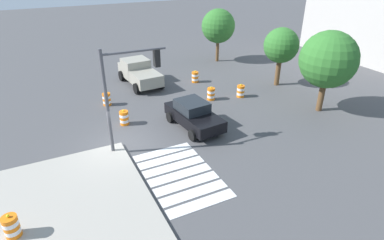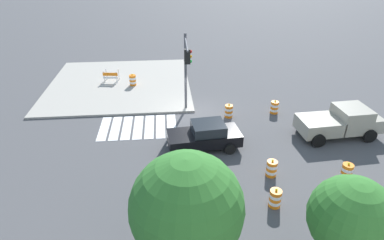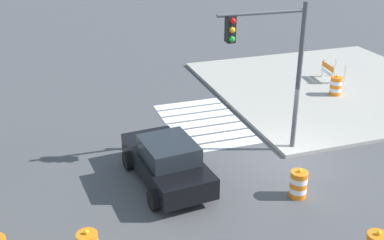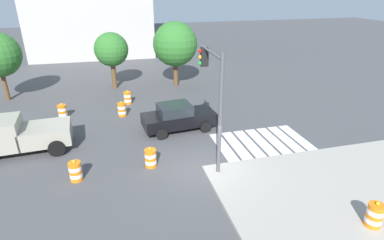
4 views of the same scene
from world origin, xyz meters
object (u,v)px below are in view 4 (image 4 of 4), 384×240
object	(u,v)px
sports_car	(178,117)
street_tree_streetside_far	(111,50)
traffic_barrel_near_corner	(122,109)
street_tree_streetside_near	(175,44)
traffic_barrel_far_curb	(151,158)
traffic_barrel_crosswalk_end	(63,111)
pickup_truck	(13,136)
traffic_light_pole	(213,86)
traffic_barrel_median_near	(76,171)
traffic_barrel_median_far	(128,98)
traffic_barrel_on_sidewalk	(374,215)

from	to	relation	value
sports_car	street_tree_streetside_far	distance (m)	10.26
traffic_barrel_near_corner	street_tree_streetside_near	size ratio (longest dim) A/B	0.19
traffic_barrel_far_curb	street_tree_streetside_far	distance (m)	13.47
traffic_barrel_far_curb	street_tree_streetside_far	size ratio (longest dim) A/B	0.22
traffic_barrel_near_corner	traffic_barrel_crosswalk_end	size ratio (longest dim) A/B	1.00
pickup_truck	traffic_light_pole	xyz separation A→B (m)	(9.57, -3.45, 2.94)
street_tree_streetside_far	sports_car	bearing A→B (deg)	-69.93
traffic_barrel_crosswalk_end	traffic_barrel_median_near	world-z (taller)	same
traffic_barrel_median_near	street_tree_streetside_far	size ratio (longest dim) A/B	0.22
traffic_barrel_near_corner	traffic_barrel_median_far	xyz separation A→B (m)	(0.53, 2.25, 0.00)
sports_car	street_tree_streetside_near	distance (m)	9.35
traffic_barrel_on_sidewalk	street_tree_streetside_near	size ratio (longest dim) A/B	0.19
traffic_barrel_median_far	street_tree_streetside_near	world-z (taller)	street_tree_streetside_near
traffic_barrel_near_corner	traffic_barrel_median_far	bearing A→B (deg)	76.67
traffic_barrel_on_sidewalk	street_tree_streetside_far	world-z (taller)	street_tree_streetside_far
pickup_truck	traffic_barrel_crosswalk_end	xyz separation A→B (m)	(1.83, 4.29, -0.52)
traffic_barrel_median_near	traffic_barrel_crosswalk_end	bearing A→B (deg)	100.14
pickup_truck	traffic_barrel_median_near	xyz separation A→B (m)	(3.21, -3.42, -0.52)
traffic_barrel_far_curb	traffic_barrel_near_corner	bearing A→B (deg)	98.27
traffic_barrel_crosswalk_end	street_tree_streetside_near	xyz separation A→B (m)	(8.70, 5.11, 3.09)
traffic_barrel_median_far	street_tree_streetside_far	bearing A→B (deg)	100.99
pickup_truck	traffic_barrel_median_far	world-z (taller)	pickup_truck
traffic_barrel_median_far	traffic_barrel_far_curb	size ratio (longest dim) A/B	1.00
pickup_truck	street_tree_streetside_near	xyz separation A→B (m)	(10.53, 9.40, 2.58)
traffic_barrel_on_sidewalk	traffic_barrel_median_far	bearing A→B (deg)	116.45
sports_car	pickup_truck	world-z (taller)	pickup_truck
street_tree_streetside_near	street_tree_streetside_far	xyz separation A→B (m)	(-5.16, 0.61, -0.32)
pickup_truck	street_tree_streetside_near	size ratio (longest dim) A/B	0.98
traffic_barrel_near_corner	traffic_barrel_far_curb	xyz separation A→B (m)	(0.99, -6.78, 0.00)
traffic_barrel_on_sidewalk	traffic_light_pole	distance (m)	7.95
traffic_barrel_crosswalk_end	traffic_barrel_far_curb	bearing A→B (deg)	-57.14
traffic_light_pole	traffic_barrel_on_sidewalk	bearing A→B (deg)	-54.65
sports_car	traffic_barrel_median_near	size ratio (longest dim) A/B	4.37
traffic_barrel_far_curb	traffic_barrel_on_sidewalk	distance (m)	9.47
traffic_barrel_near_corner	traffic_barrel_median_near	world-z (taller)	same
street_tree_streetside_far	pickup_truck	bearing A→B (deg)	-118.22
sports_car	traffic_barrel_median_near	xyz separation A→B (m)	(-5.58, -4.05, -0.36)
traffic_barrel_far_curb	street_tree_streetside_near	xyz separation A→B (m)	(3.91, 12.52, 3.09)
traffic_barrel_crosswalk_end	traffic_barrel_median_far	distance (m)	4.62
pickup_truck	traffic_barrel_median_far	size ratio (longest dim) A/B	5.17
pickup_truck	traffic_light_pole	world-z (taller)	traffic_light_pole
traffic_light_pole	street_tree_streetside_near	xyz separation A→B (m)	(0.96, 12.85, -0.36)
traffic_barrel_median_far	traffic_light_pole	xyz separation A→B (m)	(3.40, -9.36, 3.46)
traffic_barrel_near_corner	traffic_barrel_median_near	xyz separation A→B (m)	(-2.42, -7.08, 0.00)
street_tree_streetside_far	traffic_barrel_near_corner	bearing A→B (deg)	-87.62
traffic_barrel_crosswalk_end	traffic_barrel_far_curb	world-z (taller)	same
sports_car	traffic_barrel_near_corner	bearing A→B (deg)	136.21
traffic_barrel_median_near	traffic_light_pole	xyz separation A→B (m)	(6.36, -0.03, 3.46)
traffic_barrel_median_near	traffic_barrel_median_far	world-z (taller)	same
traffic_barrel_median_far	street_tree_streetside_near	bearing A→B (deg)	38.64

